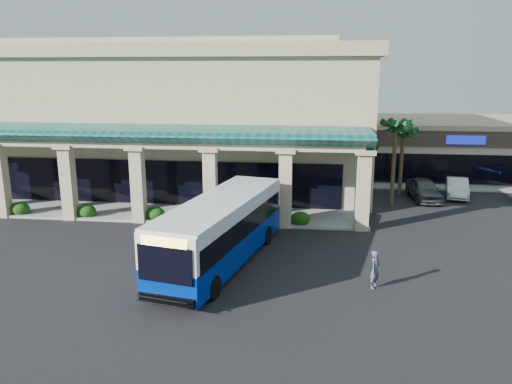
% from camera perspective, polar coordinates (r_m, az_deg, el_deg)
% --- Properties ---
extents(ground, '(110.00, 110.00, 0.00)m').
position_cam_1_polar(ground, '(25.26, -0.89, -7.39)').
color(ground, black).
extents(main_building, '(30.80, 14.80, 11.35)m').
position_cam_1_polar(main_building, '(41.09, -9.03, 8.68)').
color(main_building, tan).
rests_on(main_building, ground).
extents(arcade, '(30.00, 6.20, 5.70)m').
position_cam_1_polar(arcade, '(32.79, -13.23, 2.31)').
color(arcade, '#0D4E49').
rests_on(arcade, ground).
extents(strip_mall, '(22.50, 12.50, 4.90)m').
position_cam_1_polar(strip_mall, '(50.04, 24.16, 4.78)').
color(strip_mall, beige).
rests_on(strip_mall, ground).
extents(palm_0, '(2.40, 2.40, 6.60)m').
position_cam_1_polar(palm_0, '(35.23, 15.49, 3.68)').
color(palm_0, '#0F3A16').
rests_on(palm_0, ground).
extents(palm_1, '(2.40, 2.40, 5.80)m').
position_cam_1_polar(palm_1, '(38.38, 16.30, 3.79)').
color(palm_1, '#0F3A16').
rests_on(palm_1, ground).
extents(broadleaf_tree, '(2.60, 2.60, 4.81)m').
position_cam_1_polar(broadleaf_tree, '(43.09, 12.60, 4.35)').
color(broadleaf_tree, '#153A0D').
rests_on(broadleaf_tree, ground).
extents(transit_bus, '(5.01, 11.78, 3.20)m').
position_cam_1_polar(transit_bus, '(23.97, -3.93, -4.52)').
color(transit_bus, '#012591').
rests_on(transit_bus, ground).
extents(pedestrian, '(0.66, 0.72, 1.66)m').
position_cam_1_polar(pedestrian, '(22.09, 13.48, -8.61)').
color(pedestrian, '#4A4D62').
rests_on(pedestrian, ground).
extents(car_silver, '(2.21, 4.71, 1.56)m').
position_cam_1_polar(car_silver, '(38.03, 18.66, 0.28)').
color(car_silver, '#4C4E51').
rests_on(car_silver, ground).
extents(car_white, '(2.26, 4.44, 1.39)m').
position_cam_1_polar(car_white, '(39.88, 21.99, 0.47)').
color(car_white, white).
rests_on(car_white, ground).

